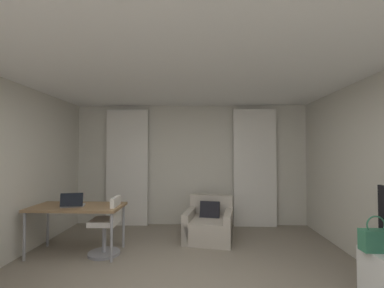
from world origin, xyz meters
TOP-DOWN VIEW (x-y plane):
  - wall_window at (0.00, 3.03)m, footprint 5.12×0.06m
  - ceiling at (0.00, 0.00)m, footprint 5.12×6.12m
  - curtain_left_panel at (-1.38, 2.90)m, footprint 0.90×0.06m
  - curtain_right_panel at (1.38, 2.90)m, footprint 0.90×0.06m
  - armchair at (0.37, 2.06)m, footprint 0.95×0.97m
  - desk at (-1.70, 1.34)m, footprint 1.38×0.67m
  - desk_chair at (-1.23, 1.32)m, footprint 0.48×0.48m
  - laptop at (-1.75, 1.27)m, footprint 0.37×0.32m
  - handbag_primary at (2.04, 0.13)m, footprint 0.30×0.14m

SIDE VIEW (x-z plane):
  - armchair at x=0.37m, z-range -0.12..0.63m
  - desk_chair at x=-1.23m, z-range -0.05..0.83m
  - handbag_primary at x=2.04m, z-range 0.48..0.85m
  - desk at x=-1.70m, z-range 0.31..1.05m
  - laptop at x=-1.75m, z-range 0.68..0.89m
  - curtain_left_panel at x=-1.38m, z-range 0.00..2.50m
  - curtain_right_panel at x=1.38m, z-range 0.00..2.50m
  - wall_window at x=0.00m, z-range 0.00..2.60m
  - ceiling at x=0.00m, z-range 2.60..2.66m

